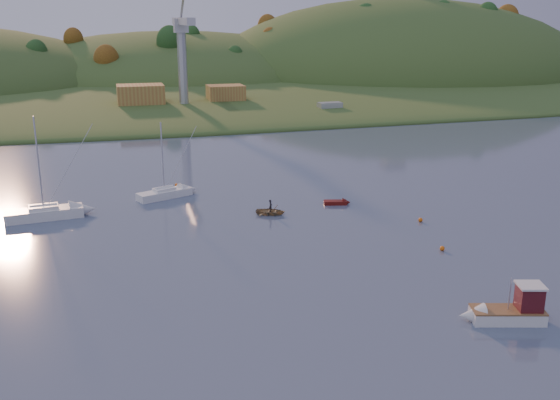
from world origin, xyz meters
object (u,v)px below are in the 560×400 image
object	(u,v)px
sailboat_near	(164,193)
sailboat_far	(44,212)
canoe	(271,211)
fishing_boat	(502,311)
red_tender	(340,202)

from	to	relation	value
sailboat_near	sailboat_far	world-z (taller)	sailboat_far
sailboat_near	canoe	size ratio (longest dim) A/B	2.82
fishing_boat	sailboat_near	bearing A→B (deg)	-46.74
sailboat_near	fishing_boat	bearing A→B (deg)	-84.78
sailboat_far	canoe	size ratio (longest dim) A/B	3.43
sailboat_far	fishing_boat	bearing A→B (deg)	-51.87
red_tender	canoe	bearing A→B (deg)	-156.53
sailboat_near	red_tender	xyz separation A→B (m)	(21.18, -9.02, -0.43)
fishing_boat	red_tender	distance (m)	33.13
sailboat_near	red_tender	size ratio (longest dim) A/B	2.81
fishing_boat	canoe	bearing A→B (deg)	-56.04
sailboat_near	red_tender	distance (m)	23.03
fishing_boat	sailboat_far	xyz separation A→B (m)	(-36.31, 36.99, -0.14)
sailboat_near	red_tender	world-z (taller)	sailboat_near
fishing_boat	canoe	distance (m)	33.05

